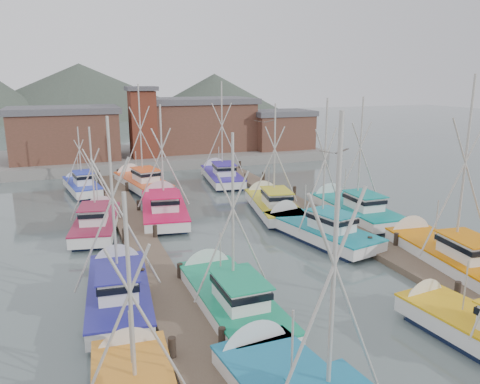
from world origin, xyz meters
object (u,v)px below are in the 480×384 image
object	(u,v)px
lookout_tower	(143,122)
boat_4	(228,296)
boat_8	(164,207)
boat_12	(140,181)

from	to	relation	value
lookout_tower	boat_4	bearing A→B (deg)	-93.77
lookout_tower	boat_4	distance (m)	38.89
boat_8	boat_4	bearing A→B (deg)	-82.64
boat_4	boat_12	distance (m)	26.83
boat_8	boat_12	xyz separation A→B (m)	(-0.20, 10.27, 0.01)
boat_4	boat_8	size ratio (longest dim) A/B	0.88
lookout_tower	boat_12	distance (m)	12.86
lookout_tower	boat_12	world-z (taller)	boat_12
boat_4	boat_8	xyz separation A→B (m)	(0.36, 16.56, 0.00)
lookout_tower	boat_8	bearing A→B (deg)	-95.67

